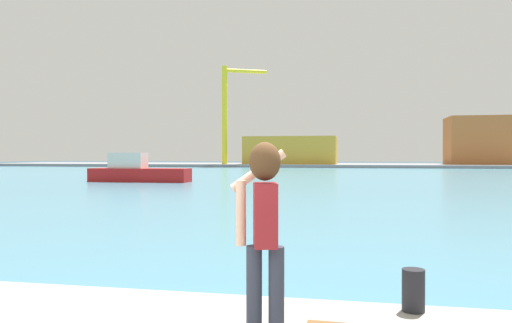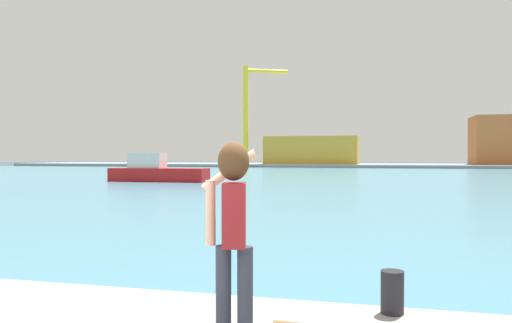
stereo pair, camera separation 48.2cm
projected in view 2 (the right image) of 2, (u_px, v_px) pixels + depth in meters
ground_plane at (360, 176)px, 52.40m from camera, size 220.00×220.00×0.00m
harbor_water at (360, 175)px, 54.34m from camera, size 140.00×100.00×0.02m
far_shore_dock at (369, 165)px, 93.14m from camera, size 140.00×20.00×0.53m
person_photographer at (233, 218)px, 4.38m from camera, size 0.54×0.54×1.74m
harbor_bollard at (392, 292)px, 5.08m from camera, size 0.23×0.23×0.44m
boat_moored at (156, 171)px, 41.79m from camera, size 8.44×2.09×2.42m
warehouse_left at (312, 150)px, 93.23m from camera, size 16.98×9.28×5.12m
warehouse_right at (505, 140)px, 87.79m from camera, size 11.08×8.87×8.60m
port_crane at (249, 107)px, 92.31m from camera, size 7.88×4.33×18.21m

